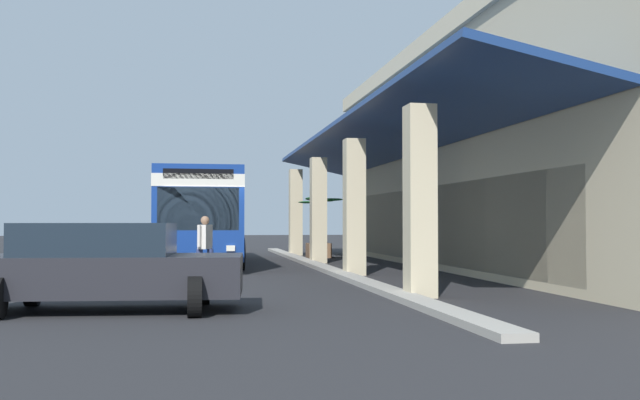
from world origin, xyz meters
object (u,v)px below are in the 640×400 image
(pedestrian, at_px, (205,245))
(potted_palm, at_px, (319,243))
(parked_sedan_charcoal, at_px, (105,266))
(transit_bus, at_px, (196,211))

(pedestrian, bearing_deg, potted_palm, 156.96)
(parked_sedan_charcoal, bearing_deg, pedestrian, 163.97)
(parked_sedan_charcoal, xyz_separation_m, potted_palm, (-17.30, 6.54, -0.14))
(transit_bus, height_order, pedestrian, transit_bus)
(potted_palm, bearing_deg, pedestrian, -23.04)
(pedestrian, bearing_deg, transit_bus, -178.32)
(transit_bus, relative_size, pedestrian, 6.89)
(transit_bus, relative_size, parked_sedan_charcoal, 2.48)
(transit_bus, distance_m, pedestrian, 7.55)
(transit_bus, xyz_separation_m, pedestrian, (7.49, 0.22, -0.94))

